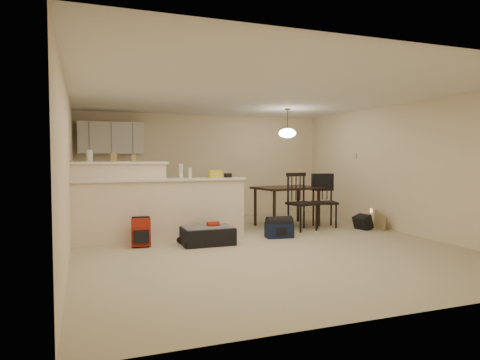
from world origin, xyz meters
name	(u,v)px	position (x,y,z in m)	size (l,w,h in m)	color
room	(260,170)	(0.00, 0.00, 1.25)	(7.00, 7.02, 2.50)	#C0B494
breakfast_bar	(146,206)	(-1.76, 0.98, 0.61)	(3.08, 0.58, 1.39)	#F2DEC4
upper_cabinets	(111,138)	(-2.20, 3.32, 1.90)	(1.40, 0.34, 0.70)	white
kitchen_counter	(122,203)	(-2.00, 3.19, 0.45)	(1.80, 0.60, 0.90)	white
thermostat	(355,156)	(2.98, 1.55, 1.50)	(0.02, 0.12, 0.12)	beige
jar	(90,156)	(-2.68, 1.12, 1.49)	(0.10, 0.10, 0.20)	silver
cereal_box	(114,157)	(-2.29, 1.12, 1.47)	(0.10, 0.07, 0.16)	#A08552
small_box	(134,158)	(-1.95, 1.12, 1.45)	(0.08, 0.06, 0.12)	#A08552
bottle_a	(181,171)	(-1.15, 0.90, 1.22)	(0.07, 0.07, 0.26)	silver
bottle_b	(190,173)	(-0.99, 0.90, 1.18)	(0.06, 0.06, 0.18)	silver
bag_lump	(215,174)	(-0.52, 0.90, 1.16)	(0.22, 0.18, 0.14)	#A08552
pouch	(228,175)	(-0.26, 0.90, 1.13)	(0.12, 0.10, 0.08)	#A08552
dining_table	(287,191)	(1.30, 1.58, 0.73)	(1.47, 1.11, 0.84)	black
pendant_lamp	(287,133)	(1.30, 1.58, 1.99)	(0.36, 0.36, 0.62)	brown
dining_chair_near	(302,202)	(1.32, 0.93, 0.58)	(0.50, 0.48, 1.15)	black
dining_chair_far	(325,201)	(1.96, 1.14, 0.55)	(0.48, 0.46, 1.10)	black
suitcase	(208,236)	(-0.85, 0.25, 0.14)	(0.85, 0.55, 0.29)	black
red_backpack	(141,233)	(-1.92, 0.46, 0.23)	(0.31, 0.19, 0.46)	#A11F12
navy_duffel	(279,230)	(0.55, 0.39, 0.13)	(0.49, 0.27, 0.27)	#111935
black_daypack	(363,222)	(2.53, 0.61, 0.14)	(0.32, 0.23, 0.28)	black
cardboard_sheet	(380,221)	(2.85, 0.47, 0.17)	(0.45, 0.02, 0.34)	#A08552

